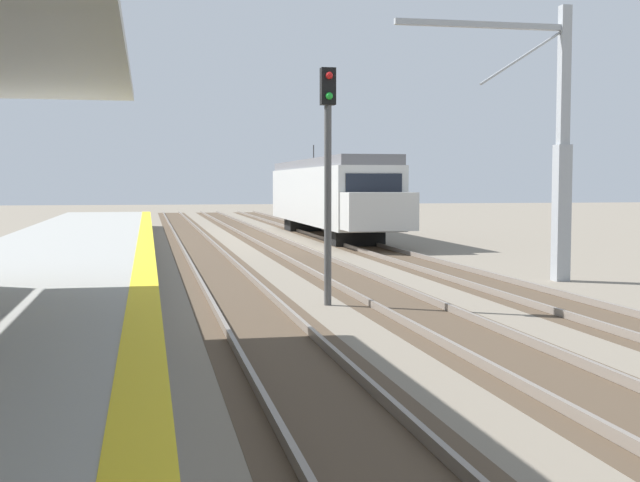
# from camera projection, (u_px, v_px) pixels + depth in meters

# --- Properties ---
(station_platform) EXTENTS (5.00, 80.00, 0.91)m
(station_platform) POSITION_uv_depth(u_px,v_px,m) (5.00, 320.00, 14.09)
(station_platform) COLOR #999993
(station_platform) RESTS_ON ground
(track_pair_nearest_platform) EXTENTS (2.34, 120.00, 0.16)m
(track_pair_nearest_platform) POSITION_uv_depth(u_px,v_px,m) (244.00, 303.00, 18.90)
(track_pair_nearest_platform) COLOR #4C3D2D
(track_pair_nearest_platform) RESTS_ON ground
(track_pair_middle) EXTENTS (2.34, 120.00, 0.16)m
(track_pair_middle) POSITION_uv_depth(u_px,v_px,m) (392.00, 299.00, 19.57)
(track_pair_middle) COLOR #4C3D2D
(track_pair_middle) RESTS_ON ground
(track_pair_far_side) EXTENTS (2.34, 120.00, 0.16)m
(track_pair_far_side) POSITION_uv_depth(u_px,v_px,m) (530.00, 295.00, 20.24)
(track_pair_far_side) COLOR #4C3D2D
(track_pair_far_side) RESTS_ON ground
(approaching_train) EXTENTS (2.93, 19.60, 4.76)m
(approaching_train) POSITION_uv_depth(u_px,v_px,m) (329.00, 194.00, 42.55)
(approaching_train) COLOR silver
(approaching_train) RESTS_ON ground
(rail_signal_post) EXTENTS (0.32, 0.34, 5.20)m
(rail_signal_post) POSITION_uv_depth(u_px,v_px,m) (328.00, 160.00, 18.68)
(rail_signal_post) COLOR #4C4C4C
(rail_signal_post) RESTS_ON ground
(catenary_pylon_far_side) EXTENTS (5.00, 0.40, 7.50)m
(catenary_pylon_far_side) POSITION_uv_depth(u_px,v_px,m) (552.00, 150.00, 23.31)
(catenary_pylon_far_side) COLOR #9EA3A8
(catenary_pylon_far_side) RESTS_ON ground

